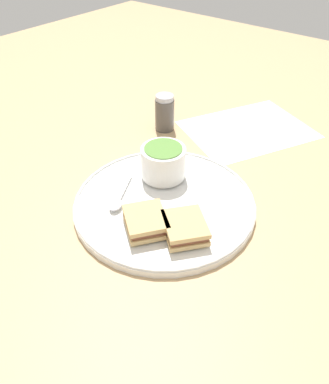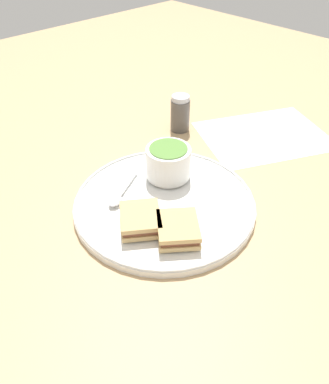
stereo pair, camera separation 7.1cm
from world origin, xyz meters
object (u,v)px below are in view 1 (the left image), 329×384
(soup_bowl, at_px, (163,162))
(sandwich_half_near, at_px, (146,221))
(salt_shaker, at_px, (165,113))
(spoon, at_px, (117,202))
(sandwich_half_far, at_px, (185,228))

(soup_bowl, relative_size, sandwich_half_near, 0.87)
(sandwich_half_near, bearing_deg, salt_shaker, -56.08)
(spoon, relative_size, sandwich_half_far, 1.08)
(sandwich_half_near, xyz_separation_m, salt_shaker, (0.21, -0.31, 0.01))
(sandwich_half_far, bearing_deg, sandwich_half_near, 26.35)
(spoon, bearing_deg, sandwich_half_far, 70.23)
(spoon, bearing_deg, salt_shaker, 176.42)
(sandwich_half_near, height_order, salt_shaker, salt_shaker)
(salt_shaker, bearing_deg, sandwich_half_near, 123.92)
(soup_bowl, xyz_separation_m, sandwich_half_far, (-0.14, 0.11, -0.02))
(soup_bowl, height_order, salt_shaker, salt_shaker)
(soup_bowl, bearing_deg, sandwich_half_far, 141.39)
(sandwich_half_far, distance_m, salt_shaker, 0.39)
(soup_bowl, distance_m, spoon, 0.13)
(soup_bowl, xyz_separation_m, salt_shaker, (0.14, -0.17, -0.01))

